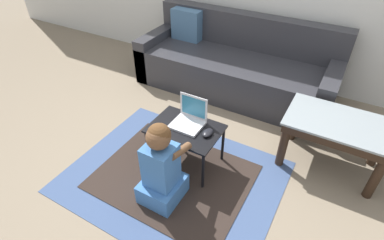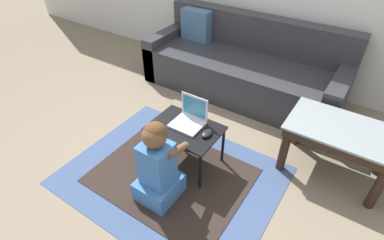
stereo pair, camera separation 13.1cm
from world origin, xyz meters
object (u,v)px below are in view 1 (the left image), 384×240
Objects in this scene: laptop_desk at (185,132)px; person_seated at (161,168)px; couch at (235,66)px; laptop at (189,120)px; coffee_table at (337,130)px; computer_mouse at (208,133)px.

laptop_desk is 0.82× the size of person_seated.
couch is at bearing 95.82° from laptop_desk.
laptop reaches higher than laptop_desk.
person_seated is (0.18, -1.76, 0.03)m from couch.
coffee_table is 1.41× the size of laptop_desk.
coffee_table is 1.21m from laptop_desk.
laptop_desk is 2.31× the size of laptop.
laptop_desk is (0.14, -1.35, 0.05)m from couch.
laptop is 0.20m from computer_mouse.
laptop is at bearing 91.29° from laptop_desk.
computer_mouse reaches higher than laptop_desk.
person_seated is (0.04, -0.40, -0.03)m from laptop_desk.
computer_mouse is at bearing 70.12° from person_seated.
laptop is (-1.06, -0.52, 0.04)m from coffee_table.
laptop is at bearing -153.95° from coffee_table.
laptop_desk is 0.20m from computer_mouse.
couch is 8.96× the size of laptop.
computer_mouse is at bearing -11.80° from laptop.
person_seated is (0.04, -0.46, -0.11)m from laptop.
computer_mouse is (-0.87, -0.56, 0.02)m from coffee_table.
laptop is 0.35× the size of person_seated.
laptop_desk is 0.41m from person_seated.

